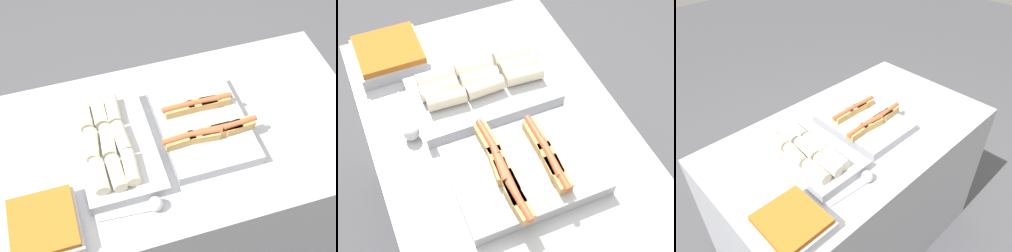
{
  "view_description": "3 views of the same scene",
  "coord_description": "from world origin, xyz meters",
  "views": [
    {
      "loc": [
        -0.4,
        -1.09,
        2.47
      ],
      "look_at": [
        -0.07,
        0.0,
        1.03
      ],
      "focal_mm": 50.0,
      "sensor_mm": 36.0,
      "label": 1
    },
    {
      "loc": [
        0.8,
        -0.37,
        2.23
      ],
      "look_at": [
        -0.07,
        0.0,
        1.03
      ],
      "focal_mm": 50.0,
      "sensor_mm": 36.0,
      "label": 2
    },
    {
      "loc": [
        -0.99,
        -0.95,
        2.04
      ],
      "look_at": [
        -0.07,
        0.0,
        1.03
      ],
      "focal_mm": 35.0,
      "sensor_mm": 36.0,
      "label": 3
    }
  ],
  "objects": [
    {
      "name": "serving_spoon_near",
      "position": [
        -0.22,
        -0.29,
        0.97
      ],
      "size": [
        0.25,
        0.06,
        0.06
      ],
      "color": "silver",
      "rests_on": "counter"
    },
    {
      "name": "tray_hotdogs",
      "position": [
        0.08,
        -0.0,
        0.98
      ],
      "size": [
        0.39,
        0.46,
        0.1
      ],
      "color": "#A8AAB2",
      "rests_on": "counter"
    },
    {
      "name": "tray_side_front",
      "position": [
        -0.6,
        -0.27,
        0.98
      ],
      "size": [
        0.25,
        0.26,
        0.07
      ],
      "color": "#A8AAB2",
      "rests_on": "counter"
    },
    {
      "name": "tray_wraps",
      "position": [
        -0.3,
        0.0,
        0.99
      ],
      "size": [
        0.3,
        0.51,
        0.1
      ],
      "color": "#A8AAB2",
      "rests_on": "counter"
    },
    {
      "name": "counter",
      "position": [
        0.0,
        0.0,
        0.47
      ],
      "size": [
        1.53,
        0.87,
        0.95
      ],
      "color": "#A8AAB2",
      "rests_on": "ground_plane"
    }
  ]
}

